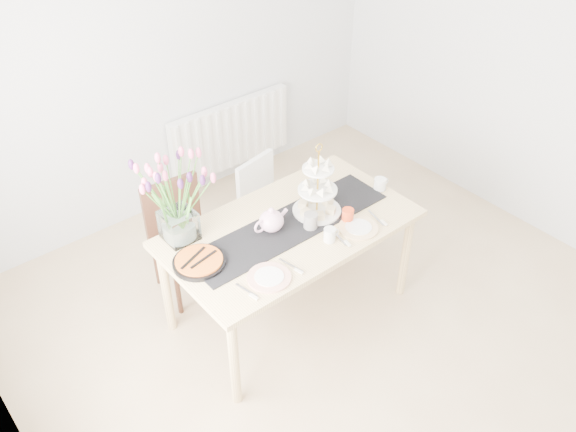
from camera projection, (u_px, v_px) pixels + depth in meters
room_shell at (382, 184)px, 3.25m from camera, size 4.50×4.50×4.50m
radiator at (231, 135)px, 5.36m from camera, size 1.20×0.08×0.60m
dining_table at (290, 235)px, 3.90m from camera, size 1.60×0.90×0.75m
chair_brown at (181, 230)px, 4.24m from camera, size 0.45×0.45×0.84m
chair_white at (266, 200)px, 4.61m from camera, size 0.46×0.46×0.76m
table_runner at (290, 225)px, 3.85m from camera, size 1.40×0.35×0.01m
tulip_vase at (174, 186)px, 3.53m from camera, size 0.70×0.70×0.60m
cake_stand at (317, 196)px, 3.89m from camera, size 0.32×0.32×0.46m
teapot at (271, 221)px, 3.77m from camera, size 0.25×0.20×0.16m
cream_jug at (380, 184)px, 4.15m from camera, size 0.09×0.09×0.08m
tart_tin at (199, 262)px, 3.56m from camera, size 0.31×0.31×0.04m
mug_grey at (311, 221)px, 3.81m from camera, size 0.12×0.12×0.11m
mug_white at (330, 235)px, 3.71m from camera, size 0.08×0.08×0.09m
mug_orange at (348, 215)px, 3.87m from camera, size 0.11×0.11×0.09m
plate_left at (269, 277)px, 3.47m from camera, size 0.30×0.30×0.01m
plate_right at (358, 228)px, 3.83m from camera, size 0.30×0.30×0.01m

